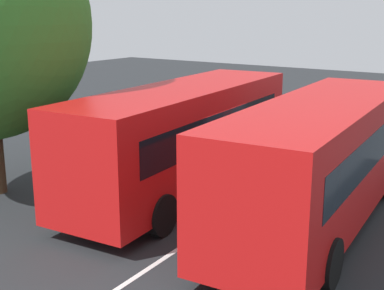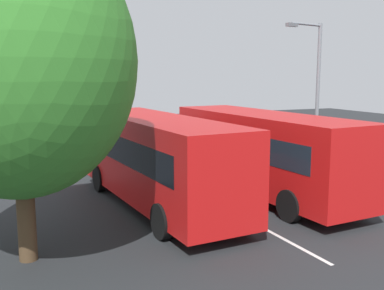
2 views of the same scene
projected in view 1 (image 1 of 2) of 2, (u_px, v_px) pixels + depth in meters
ground_plane at (252, 201)px, 14.86m from camera, size 67.25×67.25×0.00m
bus_far_left at (320, 158)px, 12.87m from camera, size 9.46×3.17×3.08m
bus_center_left at (184, 135)px, 15.25m from camera, size 9.47×3.20×3.08m
pedestrian at (382, 136)px, 18.29m from camera, size 0.45×0.45×1.64m
lane_stripe_outer_left at (252, 201)px, 14.86m from camera, size 13.51×0.60×0.01m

